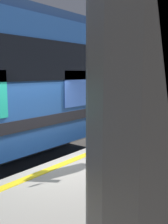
# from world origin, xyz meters

# --- Properties ---
(ground_plane) EXTENTS (25.11, 25.11, 0.00)m
(ground_plane) POSITION_xyz_m (0.00, 0.00, 0.00)
(ground_plane) COLOR #4C4742
(safety_line) EXTENTS (13.11, 0.16, 0.01)m
(safety_line) POSITION_xyz_m (0.00, 0.30, 1.04)
(safety_line) COLOR yellow
(safety_line) RESTS_ON platform
(track_rail_near) EXTENTS (17.39, 0.08, 0.16)m
(track_rail_near) POSITION_xyz_m (0.00, -1.65, 0.08)
(track_rail_near) COLOR slate
(track_rail_near) RESTS_ON ground
(passenger) EXTENTS (0.57, 0.55, 1.73)m
(passenger) POSITION_xyz_m (-0.81, 0.94, 2.07)
(passenger) COLOR brown
(passenger) RESTS_ON platform
(handbag) EXTENTS (0.37, 0.33, 0.39)m
(handbag) POSITION_xyz_m (-1.27, 0.81, 1.22)
(handbag) COLOR #59331E
(handbag) RESTS_ON platform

